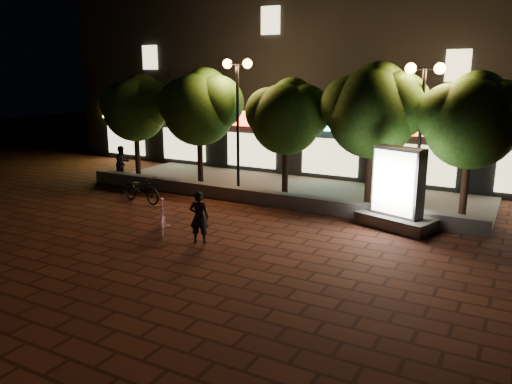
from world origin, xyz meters
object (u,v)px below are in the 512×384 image
Objects in this scene: tree_mid at (288,114)px; scooter_parked at (141,189)px; scooter_pink at (162,217)px; pedestrian at (122,163)px; tree_far_right at (474,117)px; tree_left at (201,105)px; ad_kiosk at (397,196)px; street_lamp_left at (238,92)px; rider at (199,217)px; tree_far_left at (137,106)px; street_lamp_right at (423,100)px; tree_right at (374,108)px.

scooter_parked is (-4.38, -3.44, -2.71)m from tree_mid.
pedestrian reaches higher than scooter_pink.
tree_left is at bearing 180.00° from tree_far_right.
tree_mid reaches higher than scooter_parked.
ad_kiosk is (-1.78, -1.96, -2.34)m from tree_far_right.
street_lamp_left reaches higher than ad_kiosk.
ad_kiosk is at bearing -12.68° from tree_left.
scooter_pink is at bearing -28.84° from rider.
street_lamp_left is at bearing 58.28° from scooter_pink.
tree_far_left is 10.15m from rider.
scooter_parked is (-10.88, -3.44, -2.86)m from tree_far_right.
tree_mid is at bearing 7.31° from street_lamp_left.
tree_far_right reaches higher than tree_mid.
tree_left is at bearing -76.07° from rider.
scooter_parked is (-3.02, 2.47, 0.00)m from scooter_pink.
scooter_pink is at bearing -147.01° from ad_kiosk.
pedestrian is at bearing 103.09° from scooter_pink.
street_lamp_left is 3.43× the size of pedestrian.
ad_kiosk is at bearing -22.55° from tree_mid.
tree_left is 1.03× the size of tree_far_right.
street_lamp_right is (-1.55, -0.26, 0.53)m from tree_far_right.
scooter_parked is (-9.11, -1.48, -0.52)m from ad_kiosk.
ad_kiosk is at bearing -87.86° from pedestrian.
street_lamp_left is 7.60m from ad_kiosk.
tree_far_left is at bearing 97.38° from scooter_pink.
tree_far_left is at bearing 178.79° from street_lamp_right.
tree_far_right reaches higher than rider.
tree_far_left is at bearing -180.00° from tree_far_right.
tree_far_right is 3.15× the size of pedestrian.
tree_right is at bearing 170.90° from street_lamp_right.
rider is (-3.14, -6.15, -2.80)m from tree_right.
ad_kiosk is 9.24m from scooter_parked.
tree_right reaches higher than rider.
street_lamp_left is at bearing -27.46° from scooter_parked.
tree_far_left reaches higher than tree_mid.
scooter_pink is at bearing -66.01° from tree_left.
tree_left is at bearing 178.32° from street_lamp_right.
pedestrian is at bearing -172.87° from street_lamp_left.
tree_mid is at bearing 38.37° from scooter_pink.
tree_right is 5.38m from street_lamp_left.
tree_right is 3.32× the size of rider.
rider is 5.30m from scooter_parked.
street_lamp_left reaches higher than tree_mid.
tree_right reaches higher than tree_far_right.
tree_far_left is 1.03× the size of tree_mid.
tree_left reaches higher than ad_kiosk.
scooter_parked is (-9.33, -3.18, -3.39)m from street_lamp_right.
tree_right is at bearing 0.00° from tree_mid.
tree_left is 2.91× the size of scooter_pink.
tree_right is 1.02× the size of street_lamp_right.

